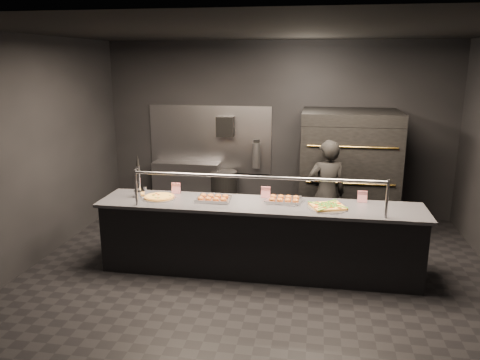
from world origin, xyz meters
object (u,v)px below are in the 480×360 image
(pizza_oven, at_px, (348,170))
(fire_extinguisher, at_px, (256,155))
(beer_tap, at_px, (139,185))
(square_pizza, at_px, (328,207))
(round_pizza, at_px, (159,197))
(worker, at_px, (326,194))
(service_counter, at_px, (259,238))
(towel_dispenser, at_px, (225,127))
(slider_tray_a, at_px, (213,198))
(slider_tray_b, at_px, (284,200))
(prep_shelf, at_px, (187,187))
(trash_bin, at_px, (224,193))

(pizza_oven, bearing_deg, fire_extinguisher, 162.11)
(beer_tap, relative_size, square_pizza, 1.14)
(square_pizza, bearing_deg, fire_extinguisher, 116.20)
(square_pizza, bearing_deg, beer_tap, 178.06)
(round_pizza, relative_size, worker, 0.28)
(service_counter, xyz_separation_m, beer_tap, (-1.60, 0.04, 0.62))
(service_counter, bearing_deg, towel_dispenser, 110.63)
(towel_dispenser, distance_m, slider_tray_a, 2.44)
(fire_extinguisher, height_order, worker, worker)
(pizza_oven, relative_size, beer_tap, 3.40)
(towel_dispenser, height_order, round_pizza, towel_dispenser)
(service_counter, relative_size, beer_tap, 7.30)
(fire_extinguisher, xyz_separation_m, slider_tray_b, (0.66, -2.26, -0.11))
(prep_shelf, height_order, slider_tray_a, slider_tray_a)
(service_counter, relative_size, round_pizza, 9.13)
(trash_bin, bearing_deg, pizza_oven, -8.67)
(prep_shelf, distance_m, round_pizza, 2.36)
(slider_tray_b, distance_m, square_pizza, 0.57)
(trash_bin, bearing_deg, towel_dispenser, 90.00)
(towel_dispenser, bearing_deg, slider_tray_b, -61.80)
(service_counter, distance_m, prep_shelf, 2.82)
(slider_tray_b, bearing_deg, beer_tap, -177.10)
(beer_tap, relative_size, worker, 0.35)
(service_counter, bearing_deg, round_pizza, 178.91)
(pizza_oven, height_order, prep_shelf, pizza_oven)
(prep_shelf, bearing_deg, beer_tap, -90.00)
(slider_tray_b, bearing_deg, square_pizza, -18.28)
(square_pizza, bearing_deg, slider_tray_a, 176.83)
(slider_tray_a, distance_m, square_pizza, 1.45)
(service_counter, distance_m, worker, 1.40)
(service_counter, distance_m, slider_tray_b, 0.59)
(prep_shelf, bearing_deg, round_pizza, -83.09)
(service_counter, relative_size, pizza_oven, 2.15)
(beer_tap, bearing_deg, trash_bin, 72.17)
(trash_bin, height_order, worker, worker)
(fire_extinguisher, bearing_deg, slider_tray_b, -73.81)
(slider_tray_a, relative_size, trash_bin, 0.58)
(fire_extinguisher, bearing_deg, worker, -48.03)
(pizza_oven, distance_m, fire_extinguisher, 1.63)
(round_pizza, relative_size, trash_bin, 0.57)
(fire_extinguisher, xyz_separation_m, square_pizza, (1.20, -2.44, -0.12))
(prep_shelf, distance_m, slider_tray_a, 2.54)
(service_counter, relative_size, slider_tray_a, 9.05)
(towel_dispenser, bearing_deg, round_pizza, -100.11)
(pizza_oven, xyz_separation_m, towel_dispenser, (-2.10, 0.49, 0.58))
(pizza_oven, height_order, fire_extinguisher, pizza_oven)
(slider_tray_b, bearing_deg, trash_bin, 120.12)
(square_pizza, bearing_deg, towel_dispenser, 125.77)
(prep_shelf, xyz_separation_m, slider_tray_b, (1.91, -2.18, 0.50))
(slider_tray_b, xyz_separation_m, square_pizza, (0.54, -0.18, -0.01))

